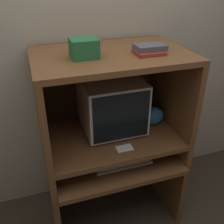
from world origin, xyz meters
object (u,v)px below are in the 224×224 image
(crt_monitor, at_px, (111,104))
(book_stack, at_px, (149,49))
(snack_bag, at_px, (152,116))
(storage_box, at_px, (84,48))
(keyboard, at_px, (122,163))
(mouse, at_px, (157,156))

(crt_monitor, distance_m, book_stack, 0.51)
(crt_monitor, distance_m, snack_bag, 0.35)
(book_stack, distance_m, storage_box, 0.41)
(snack_bag, height_order, book_stack, book_stack)
(snack_bag, xyz_separation_m, storage_box, (-0.53, -0.07, 0.60))
(keyboard, relative_size, book_stack, 2.18)
(mouse, xyz_separation_m, book_stack, (-0.09, 0.07, 0.80))
(keyboard, distance_m, snack_bag, 0.43)
(snack_bag, bearing_deg, keyboard, -149.76)
(mouse, distance_m, book_stack, 0.81)
(keyboard, bearing_deg, storage_box, 153.60)
(crt_monitor, xyz_separation_m, mouse, (0.28, -0.25, -0.37))
(keyboard, bearing_deg, book_stack, 18.36)
(snack_bag, bearing_deg, storage_box, -172.11)
(crt_monitor, relative_size, keyboard, 1.07)
(mouse, relative_size, storage_box, 0.36)
(mouse, relative_size, snack_bag, 0.32)
(crt_monitor, distance_m, keyboard, 0.44)
(keyboard, height_order, snack_bag, snack_bag)
(snack_bag, xyz_separation_m, book_stack, (-0.13, -0.12, 0.57))
(crt_monitor, relative_size, mouse, 7.86)
(mouse, bearing_deg, keyboard, 177.30)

